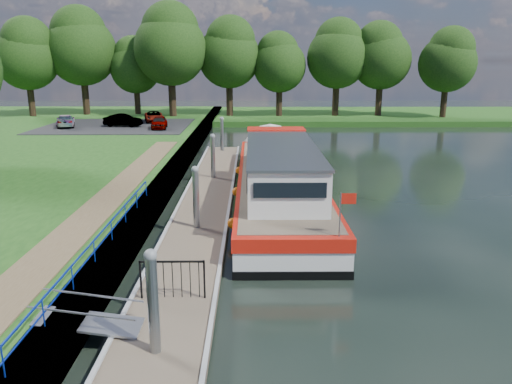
{
  "coord_description": "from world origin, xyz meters",
  "views": [
    {
      "loc": [
        2.26,
        -10.84,
        6.98
      ],
      "look_at": [
        2.43,
        10.31,
        1.4
      ],
      "focal_mm": 35.0,
      "sensor_mm": 36.0,
      "label": 1
    }
  ],
  "objects_px": {
    "car_a": "(159,122)",
    "car_b": "(123,120)",
    "barge": "(278,177)",
    "pontoon": "(207,202)",
    "car_c": "(66,121)",
    "car_d": "(154,117)"
  },
  "relations": [
    {
      "from": "pontoon",
      "to": "barge",
      "type": "height_order",
      "value": "barge"
    },
    {
      "from": "pontoon",
      "to": "car_a",
      "type": "height_order",
      "value": "car_a"
    },
    {
      "from": "barge",
      "to": "car_a",
      "type": "relative_size",
      "value": 6.24
    },
    {
      "from": "barge",
      "to": "car_b",
      "type": "height_order",
      "value": "barge"
    },
    {
      "from": "car_b",
      "to": "car_d",
      "type": "distance_m",
      "value": 4.3
    },
    {
      "from": "car_a",
      "to": "car_c",
      "type": "relative_size",
      "value": 0.85
    },
    {
      "from": "car_d",
      "to": "car_b",
      "type": "bearing_deg",
      "value": -137.34
    },
    {
      "from": "car_b",
      "to": "pontoon",
      "type": "bearing_deg",
      "value": -149.06
    },
    {
      "from": "pontoon",
      "to": "car_d",
      "type": "bearing_deg",
      "value": 105.64
    },
    {
      "from": "barge",
      "to": "car_b",
      "type": "bearing_deg",
      "value": 121.13
    },
    {
      "from": "car_d",
      "to": "pontoon",
      "type": "bearing_deg",
      "value": -89.03
    },
    {
      "from": "pontoon",
      "to": "car_a",
      "type": "xyz_separation_m",
      "value": [
        -6.39,
        22.84,
        1.23
      ]
    },
    {
      "from": "car_b",
      "to": "car_d",
      "type": "relative_size",
      "value": 0.92
    },
    {
      "from": "barge",
      "to": "pontoon",
      "type": "bearing_deg",
      "value": -155.6
    },
    {
      "from": "pontoon",
      "to": "car_c",
      "type": "bearing_deg",
      "value": 122.83
    },
    {
      "from": "car_a",
      "to": "car_d",
      "type": "bearing_deg",
      "value": 99.72
    },
    {
      "from": "car_b",
      "to": "car_c",
      "type": "height_order",
      "value": "car_b"
    },
    {
      "from": "car_a",
      "to": "pontoon",
      "type": "bearing_deg",
      "value": -80.34
    },
    {
      "from": "pontoon",
      "to": "car_b",
      "type": "bearing_deg",
      "value": 112.61
    },
    {
      "from": "barge",
      "to": "car_c",
      "type": "relative_size",
      "value": 5.29
    },
    {
      "from": "car_c",
      "to": "car_d",
      "type": "bearing_deg",
      "value": -171.36
    },
    {
      "from": "car_a",
      "to": "car_b",
      "type": "xyz_separation_m",
      "value": [
        -3.79,
        1.59,
        0.02
      ]
    }
  ]
}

